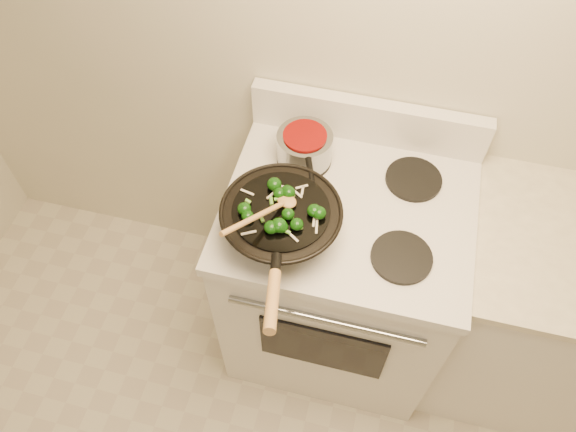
# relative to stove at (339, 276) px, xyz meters

# --- Properties ---
(stove) EXTENTS (0.78, 0.67, 1.08)m
(stove) POSITION_rel_stove_xyz_m (0.00, 0.00, 0.00)
(stove) COLOR white
(stove) RESTS_ON ground
(counter_unit) EXTENTS (0.75, 0.62, 0.91)m
(counter_unit) POSITION_rel_stove_xyz_m (0.76, 0.03, -0.01)
(counter_unit) COLOR white
(counter_unit) RESTS_ON ground
(wok) EXTENTS (0.35, 0.58, 0.21)m
(wok) POSITION_rel_stove_xyz_m (-0.18, -0.16, 0.52)
(wok) COLOR black
(wok) RESTS_ON stove
(stirfry) EXTENTS (0.26, 0.22, 0.04)m
(stirfry) POSITION_rel_stove_xyz_m (-0.17, -0.16, 0.59)
(stirfry) COLOR #0C3508
(stirfry) RESTS_ON wok
(wooden_spoon) EXTENTS (0.16, 0.26, 0.12)m
(wooden_spoon) POSITION_rel_stove_xyz_m (-0.21, -0.19, 0.61)
(wooden_spoon) COLOR #B68547
(wooden_spoon) RESTS_ON wok
(saucepan) EXTENTS (0.18, 0.28, 0.11)m
(saucepan) POSITION_rel_stove_xyz_m (-0.18, 0.15, 0.52)
(saucepan) COLOR gray
(saucepan) RESTS_ON stove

